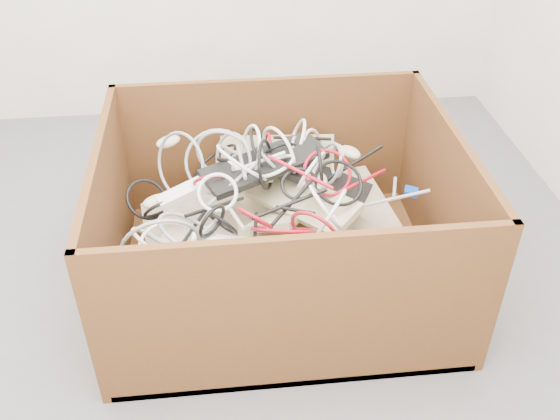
{
  "coord_description": "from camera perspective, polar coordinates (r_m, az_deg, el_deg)",
  "views": [
    {
      "loc": [
        0.06,
        -1.58,
        1.57
      ],
      "look_at": [
        0.25,
        0.14,
        0.3
      ],
      "focal_mm": 40.29,
      "sensor_mm": 36.0,
      "label": 1
    }
  ],
  "objects": [
    {
      "name": "cable_tangle",
      "position": [
        2.1,
        -2.57,
        2.5
      ],
      "size": [
        1.04,
        0.78,
        0.36
      ],
      "color": "black",
      "rests_on": "keyboard_pile"
    },
    {
      "name": "ground",
      "position": [
        2.23,
        -6.06,
        -8.72
      ],
      "size": [
        3.0,
        3.0,
        0.0
      ],
      "primitive_type": "plane",
      "color": "#57575A",
      "rests_on": "ground"
    },
    {
      "name": "mice_scatter",
      "position": [
        2.1,
        -1.73,
        1.24
      ],
      "size": [
        0.82,
        0.75,
        0.19
      ],
      "color": "beige",
      "rests_on": "keyboard_pile"
    },
    {
      "name": "keyboard_pile",
      "position": [
        2.18,
        0.26,
        -0.13
      ],
      "size": [
        0.81,
        0.84,
        0.33
      ],
      "color": "#BFB887",
      "rests_on": "cardboard_box"
    },
    {
      "name": "power_strip_left",
      "position": [
        2.13,
        -7.3,
        2.21
      ],
      "size": [
        0.3,
        0.15,
        0.12
      ],
      "primitive_type": "cube",
      "rotation": [
        0.14,
        -0.26,
        0.31
      ],
      "color": "white",
      "rests_on": "keyboard_pile"
    },
    {
      "name": "power_strip_right",
      "position": [
        1.95,
        -3.99,
        -3.3
      ],
      "size": [
        0.28,
        0.07,
        0.09
      ],
      "primitive_type": "cube",
      "rotation": [
        -0.1,
        0.17,
        -0.04
      ],
      "color": "white",
      "rests_on": "keyboard_pile"
    },
    {
      "name": "cardboard_box",
      "position": [
        2.22,
        -0.35,
        -3.49
      ],
      "size": [
        1.17,
        0.97,
        0.59
      ],
      "color": "#3D280F",
      "rests_on": "ground"
    },
    {
      "name": "vga_plug",
      "position": [
        2.2,
        11.82,
        1.65
      ],
      "size": [
        0.06,
        0.05,
        0.03
      ],
      "primitive_type": "cube",
      "rotation": [
        0.09,
        0.14,
        -0.29
      ],
      "color": "#0B33A8",
      "rests_on": "keyboard_pile"
    }
  ]
}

